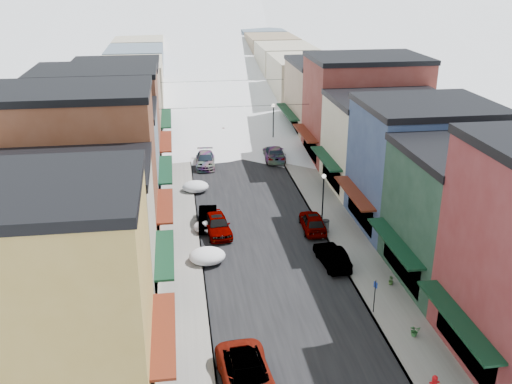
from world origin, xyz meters
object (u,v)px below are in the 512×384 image
object	(u,v)px
car_green_sedan	(332,256)
car_silver_sedan	(217,224)
car_dark_hatch	(208,218)
streetlamp_near	(323,192)
car_white_suv	(247,377)
trash_can	(326,226)
fire_hydrant	(434,383)

from	to	relation	value
car_green_sedan	car_silver_sedan	bearing A→B (deg)	-44.57
car_dark_hatch	car_green_sedan	distance (m)	11.70
car_green_sedan	streetlamp_near	bearing A→B (deg)	-103.80
car_dark_hatch	car_green_sedan	world-z (taller)	car_green_sedan
car_white_suv	streetlamp_near	bearing A→B (deg)	60.54
car_silver_sedan	trash_can	distance (m)	8.83
streetlamp_near	car_green_sedan	bearing A→B (deg)	-98.75
car_silver_sedan	car_dark_hatch	size ratio (longest dim) A/B	1.10
trash_can	fire_hydrant	bearing A→B (deg)	-87.82
car_green_sedan	trash_can	bearing A→B (deg)	-104.77
car_green_sedan	trash_can	size ratio (longest dim) A/B	4.36
car_silver_sedan	car_dark_hatch	world-z (taller)	car_silver_sedan
car_dark_hatch	fire_hydrant	xyz separation A→B (m)	(10.13, -21.80, -0.16)
car_dark_hatch	car_green_sedan	xyz separation A→B (m)	(8.51, -8.03, 0.01)
car_silver_sedan	trash_can	size ratio (longest dim) A/B	4.78
streetlamp_near	car_silver_sedan	bearing A→B (deg)	-175.20
car_dark_hatch	car_white_suv	bearing A→B (deg)	-84.24
fire_hydrant	trash_can	distance (m)	19.04
car_white_suv	car_dark_hatch	size ratio (longest dim) A/B	1.32
fire_hydrant	streetlamp_near	distance (m)	21.13
trash_can	streetlamp_near	size ratio (longest dim) A/B	0.23
car_white_suv	trash_can	xyz separation A→B (m)	(8.70, 17.44, -0.13)
car_silver_sedan	car_dark_hatch	bearing A→B (deg)	107.34
fire_hydrant	trash_can	world-z (taller)	trash_can
car_silver_sedan	streetlamp_near	world-z (taller)	streetlamp_near
car_silver_sedan	car_dark_hatch	distance (m)	1.69
car_dark_hatch	trash_can	size ratio (longest dim) A/B	4.32
trash_can	car_dark_hatch	bearing A→B (deg)	163.59
car_white_suv	fire_hydrant	distance (m)	9.56
car_silver_sedan	fire_hydrant	world-z (taller)	car_silver_sedan
car_dark_hatch	trash_can	bearing A→B (deg)	-12.66
fire_hydrant	trash_can	size ratio (longest dim) A/B	0.88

